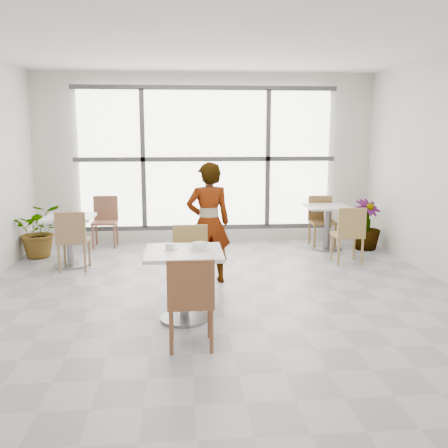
{
  "coord_description": "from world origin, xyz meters",
  "views": [
    {
      "loc": [
        -0.45,
        -5.62,
        1.96
      ],
      "look_at": [
        0.0,
        -0.3,
        1.0
      ],
      "focal_mm": 40.91,
      "sensor_mm": 36.0,
      "label": 1
    }
  ],
  "objects": [
    {
      "name": "bg_chair_left_near",
      "position": [
        -2.0,
        1.64,
        0.5
      ],
      "size": [
        0.42,
        0.42,
        0.87
      ],
      "rotation": [
        0.0,
        0.0,
        3.14
      ],
      "color": "olive",
      "rests_on": "ground"
    },
    {
      "name": "plant_left",
      "position": [
        -2.7,
        2.55,
        0.43
      ],
      "size": [
        0.91,
        0.83,
        0.86
      ],
      "primitive_type": "imported",
      "rotation": [
        0.0,
        0.0,
        0.23
      ],
      "color": "#517A3C",
      "rests_on": "ground"
    },
    {
      "name": "oatmeal_bowl",
      "position": [
        -0.26,
        -0.44,
        0.79
      ],
      "size": [
        0.21,
        0.21,
        0.09
      ],
      "color": "white",
      "rests_on": "main_table"
    },
    {
      "name": "main_table",
      "position": [
        -0.43,
        -0.45,
        0.52
      ],
      "size": [
        0.8,
        0.8,
        0.75
      ],
      "color": "white",
      "rests_on": "ground"
    },
    {
      "name": "chair_far",
      "position": [
        -0.35,
        0.29,
        0.5
      ],
      "size": [
        0.42,
        0.42,
        0.87
      ],
      "color": "#A4814A",
      "rests_on": "ground"
    },
    {
      "name": "bg_chair_right_far",
      "position": [
        1.99,
        2.99,
        0.5
      ],
      "size": [
        0.42,
        0.42,
        0.87
      ],
      "color": "brown",
      "rests_on": "ground"
    },
    {
      "name": "wall_back",
      "position": [
        0.0,
        3.5,
        1.5
      ],
      "size": [
        6.0,
        0.0,
        6.0
      ],
      "primitive_type": "plane",
      "rotation": [
        1.57,
        0.0,
        0.0
      ],
      "color": "silver",
      "rests_on": "ground"
    },
    {
      "name": "bg_table_right",
      "position": [
        2.01,
        2.7,
        0.49
      ],
      "size": [
        0.7,
        0.7,
        0.75
      ],
      "color": "silver",
      "rests_on": "ground"
    },
    {
      "name": "floor",
      "position": [
        0.0,
        0.0,
        0.0
      ],
      "size": [
        7.0,
        7.0,
        0.0
      ],
      "primitive_type": "plane",
      "color": "#9E9EA5",
      "rests_on": "ground"
    },
    {
      "name": "person",
      "position": [
        -0.1,
        0.93,
        0.79
      ],
      "size": [
        0.62,
        0.45,
        1.59
      ],
      "primitive_type": "imported",
      "rotation": [
        0.0,
        0.0,
        3.27
      ],
      "color": "black",
      "rests_on": "ground"
    },
    {
      "name": "ceiling",
      "position": [
        0.0,
        0.0,
        3.0
      ],
      "size": [
        7.0,
        7.0,
        0.0
      ],
      "primitive_type": "plane",
      "rotation": [
        3.14,
        0.0,
        0.0
      ],
      "color": "white",
      "rests_on": "ground"
    },
    {
      "name": "bg_chair_right_near",
      "position": [
        2.05,
        1.69,
        0.5
      ],
      "size": [
        0.42,
        0.42,
        0.87
      ],
      "rotation": [
        0.0,
        0.0,
        3.14
      ],
      "color": "#9F7D47",
      "rests_on": "ground"
    },
    {
      "name": "coffee_cup",
      "position": [
        -0.58,
        -0.39,
        0.78
      ],
      "size": [
        0.16,
        0.13,
        0.07
      ],
      "color": "silver",
      "rests_on": "main_table"
    },
    {
      "name": "window",
      "position": [
        0.0,
        3.44,
        1.5
      ],
      "size": [
        4.6,
        0.07,
        2.52
      ],
      "color": "white",
      "rests_on": "ground"
    },
    {
      "name": "chair_near",
      "position": [
        -0.38,
        -1.21,
        0.5
      ],
      "size": [
        0.42,
        0.42,
        0.87
      ],
      "rotation": [
        0.0,
        0.0,
        3.14
      ],
      "color": "brown",
      "rests_on": "ground"
    },
    {
      "name": "plant_right",
      "position": [
        2.67,
        2.63,
        0.43
      ],
      "size": [
        0.63,
        0.63,
        0.85
      ],
      "primitive_type": "imported",
      "rotation": [
        0.0,
        0.0,
        0.41
      ],
      "color": "#5E8B4D",
      "rests_on": "ground"
    },
    {
      "name": "bg_chair_left_far",
      "position": [
        -1.77,
        3.28,
        0.5
      ],
      "size": [
        0.42,
        0.42,
        0.87
      ],
      "color": "brown",
      "rests_on": "ground"
    },
    {
      "name": "wall_front",
      "position": [
        0.0,
        -3.5,
        1.5
      ],
      "size": [
        6.0,
        0.0,
        6.0
      ],
      "primitive_type": "plane",
      "rotation": [
        -1.57,
        0.0,
        0.0
      ],
      "color": "silver",
      "rests_on": "ground"
    },
    {
      "name": "bg_table_left",
      "position": [
        -2.1,
        1.92,
        0.49
      ],
      "size": [
        0.7,
        0.7,
        0.75
      ],
      "color": "white",
      "rests_on": "ground"
    }
  ]
}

